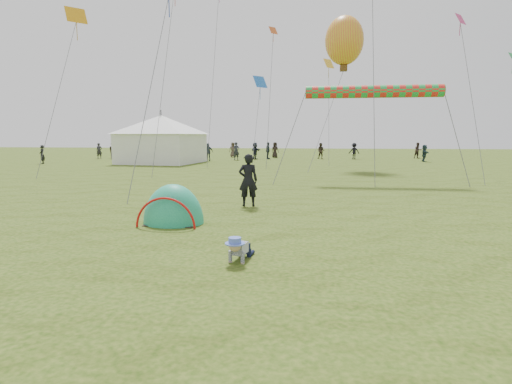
# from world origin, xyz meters

# --- Properties ---
(ground) EXTENTS (140.00, 140.00, 0.00)m
(ground) POSITION_xyz_m (0.00, 0.00, 0.00)
(ground) COLOR #1B3B09
(crawling_toddler) EXTENTS (0.61, 0.77, 0.53)m
(crawling_toddler) POSITION_xyz_m (0.04, -0.22, 0.26)
(crawling_toddler) COLOR black
(crawling_toddler) RESTS_ON ground
(popup_tent) EXTENTS (1.71, 1.41, 2.18)m
(popup_tent) POSITION_xyz_m (-2.35, 2.89, 0.00)
(popup_tent) COLOR #14856A
(popup_tent) RESTS_ON ground
(standing_adult) EXTENTS (0.73, 0.55, 1.79)m
(standing_adult) POSITION_xyz_m (-0.71, 5.83, 0.90)
(standing_adult) COLOR black
(standing_adult) RESTS_ON ground
(event_marquee) EXTENTS (7.19, 7.19, 4.50)m
(event_marquee) POSITION_xyz_m (-11.65, 26.64, 2.25)
(event_marquee) COLOR white
(event_marquee) RESTS_ON ground
(crowd_person_0) EXTENTS (0.70, 0.70, 1.64)m
(crowd_person_0) POSITION_xyz_m (-20.74, 32.28, 0.82)
(crowd_person_0) COLOR #242429
(crowd_person_0) RESTS_ON ground
(crowd_person_1) EXTENTS (0.97, 0.84, 1.69)m
(crowd_person_1) POSITION_xyz_m (12.88, 37.27, 0.84)
(crowd_person_1) COLOR #322523
(crowd_person_1) RESTS_ON ground
(crowd_person_2) EXTENTS (0.62, 1.09, 1.75)m
(crowd_person_2) POSITION_xyz_m (-2.95, 34.00, 0.87)
(crowd_person_2) COLOR #232D34
(crowd_person_2) RESTS_ON ground
(crowd_person_3) EXTENTS (1.15, 0.74, 1.67)m
(crowd_person_3) POSITION_xyz_m (5.91, 34.72, 0.84)
(crowd_person_3) COLOR black
(crowd_person_3) RESTS_ON ground
(crowd_person_4) EXTENTS (0.99, 0.88, 1.71)m
(crowd_person_4) POSITION_xyz_m (-2.44, 36.66, 0.85)
(crowd_person_4) COLOR black
(crowd_person_4) RESTS_ON ground
(crowd_person_5) EXTENTS (0.47, 1.47, 1.59)m
(crowd_person_5) POSITION_xyz_m (11.97, 31.46, 0.79)
(crowd_person_5) COLOR #223740
(crowd_person_5) RESTS_ON ground
(crowd_person_6) EXTENTS (0.78, 0.70, 1.78)m
(crowd_person_6) POSITION_xyz_m (-5.86, 31.63, 0.89)
(crowd_person_6) COLOR #282A33
(crowd_person_6) RESTS_ON ground
(crowd_person_7) EXTENTS (0.96, 0.85, 1.66)m
(crowd_person_7) POSITION_xyz_m (2.54, 34.96, 0.83)
(crowd_person_7) COLOR #342B22
(crowd_person_7) RESTS_ON ground
(crowd_person_8) EXTENTS (1.08, 0.72, 1.70)m
(crowd_person_8) POSITION_xyz_m (-8.39, 30.22, 0.85)
(crowd_person_8) COLOR #25313C
(crowd_person_8) RESTS_ON ground
(crowd_person_9) EXTENTS (0.65, 1.06, 1.59)m
(crowd_person_9) POSITION_xyz_m (-16.85, 33.76, 0.79)
(crowd_person_9) COLOR black
(crowd_person_9) RESTS_ON ground
(crowd_person_10) EXTENTS (0.85, 0.59, 1.67)m
(crowd_person_10) POSITION_xyz_m (-7.29, 37.14, 0.83)
(crowd_person_10) COLOR #453930
(crowd_person_10) RESTS_ON ground
(crowd_person_11) EXTENTS (1.05, 1.67, 1.72)m
(crowd_person_11) POSITION_xyz_m (-4.23, 33.47, 0.86)
(crowd_person_11) COLOR #1C212D
(crowd_person_11) RESTS_ON ground
(crowd_person_12) EXTENTS (0.58, 0.69, 1.61)m
(crowd_person_12) POSITION_xyz_m (-21.52, 24.17, 0.81)
(crowd_person_12) COLOR black
(crowd_person_12) RESTS_ON ground
(crowd_person_13) EXTENTS (1.04, 0.94, 1.73)m
(crowd_person_13) POSITION_xyz_m (-19.35, 32.54, 0.86)
(crowd_person_13) COLOR black
(crowd_person_13) RESTS_ON ground
(balloon_kite) EXTENTS (2.83, 2.83, 3.96)m
(balloon_kite) POSITION_xyz_m (3.76, 23.85, 9.18)
(balloon_kite) COLOR yellow
(rainbow_tube_kite) EXTENTS (6.85, 0.64, 0.64)m
(rainbow_tube_kite) POSITION_xyz_m (4.51, 13.88, 4.63)
(rainbow_tube_kite) COLOR red
(diamond_kite_0) EXTENTS (0.76, 0.76, 0.62)m
(diamond_kite_0) POSITION_xyz_m (-1.74, 26.07, 10.85)
(diamond_kite_0) COLOR #C95621
(diamond_kite_7) EXTENTS (1.04, 1.04, 0.85)m
(diamond_kite_7) POSITION_xyz_m (2.92, 29.84, 8.80)
(diamond_kite_7) COLOR gold
(diamond_kite_8) EXTENTS (1.34, 1.34, 1.09)m
(diamond_kite_8) POSITION_xyz_m (-13.85, 17.88, 10.16)
(diamond_kite_8) COLOR orange
(diamond_kite_10) EXTENTS (1.27, 1.27, 1.04)m
(diamond_kite_10) POSITION_xyz_m (-3.01, 27.75, 7.04)
(diamond_kite_10) COLOR blue
(diamond_kite_11) EXTENTS (0.79, 0.79, 0.65)m
(diamond_kite_11) POSITION_xyz_m (9.89, 18.05, 9.11)
(diamond_kite_11) COLOR #D43878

